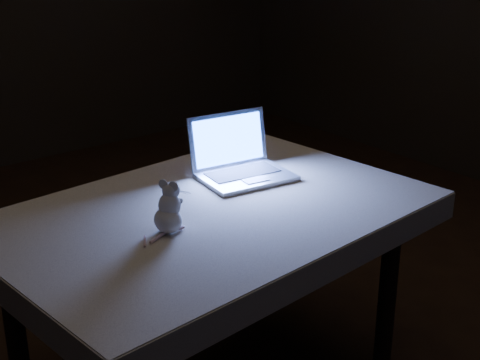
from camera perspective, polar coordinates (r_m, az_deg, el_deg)
floor at (r=2.77m, az=-0.50°, el=-12.88°), size 5.00×5.00×0.00m
table at (r=2.33m, az=-2.26°, el=-10.14°), size 1.33×0.91×0.68m
tablecloth at (r=2.19m, az=-3.92°, el=-3.40°), size 1.38×0.94×0.09m
laptop at (r=2.37m, az=0.53°, el=2.42°), size 0.34×0.31×0.21m
plush_mouse at (r=1.99m, az=-5.97°, el=-2.25°), size 0.13×0.13×0.16m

